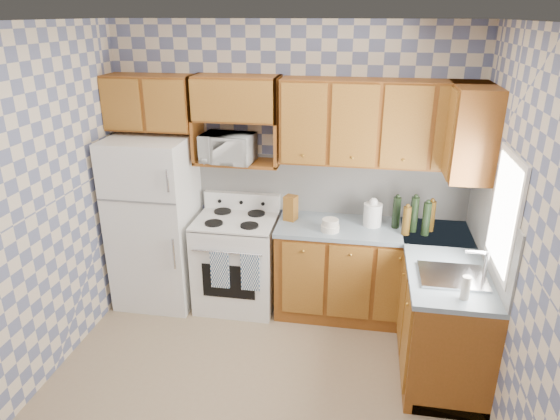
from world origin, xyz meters
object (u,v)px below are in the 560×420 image
(electric_kettle, at_px, (373,215))
(stove_body, at_px, (237,263))
(refrigerator, at_px, (155,222))
(microwave, at_px, (228,148))

(electric_kettle, bearing_deg, stove_body, -177.30)
(refrigerator, bearing_deg, microwave, 9.73)
(stove_body, distance_m, microwave, 1.14)
(stove_body, distance_m, electric_kettle, 1.40)
(refrigerator, height_order, electric_kettle, refrigerator)
(electric_kettle, bearing_deg, microwave, 178.32)
(refrigerator, height_order, microwave, microwave)
(stove_body, xyz_separation_m, microwave, (-0.08, 0.10, 1.13))
(microwave, bearing_deg, electric_kettle, 2.94)
(microwave, bearing_deg, refrigerator, -165.66)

